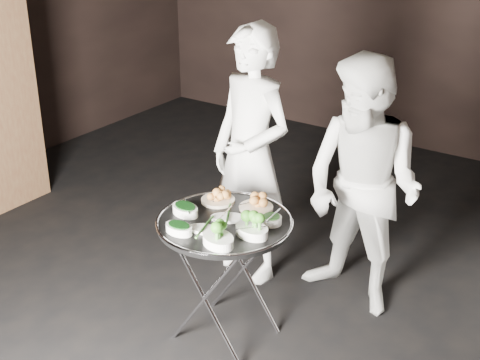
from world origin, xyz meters
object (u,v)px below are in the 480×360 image
Objects in this scene: serving_tray at (225,222)px; waiter_right at (363,188)px; waiter_left at (251,156)px; tray_stand at (225,275)px.

waiter_right reaches higher than serving_tray.
waiter_right is (0.75, 0.06, -0.05)m from waiter_left.
tray_stand is 0.33m from serving_tray.
waiter_left reaches higher than serving_tray.
waiter_right is at bearing 17.32° from waiter_left.
waiter_right is (0.47, 0.75, 0.38)m from tray_stand.
waiter_left reaches higher than waiter_right.
serving_tray is 0.88m from waiter_right.
serving_tray is at bearing -90.00° from tray_stand.
waiter_left is (-0.28, 0.69, 0.43)m from tray_stand.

